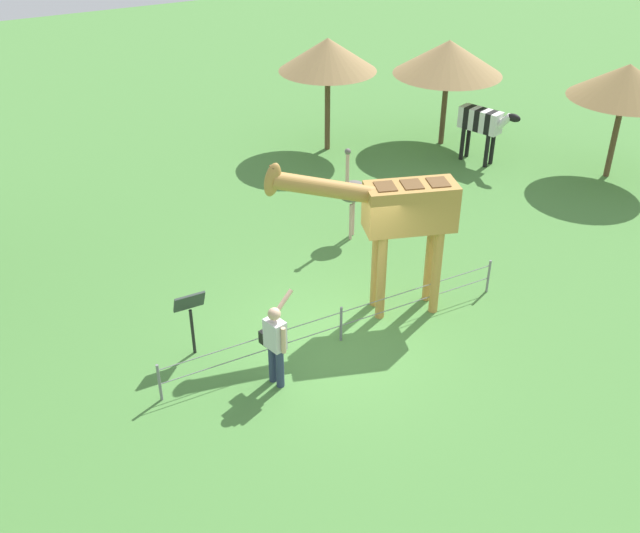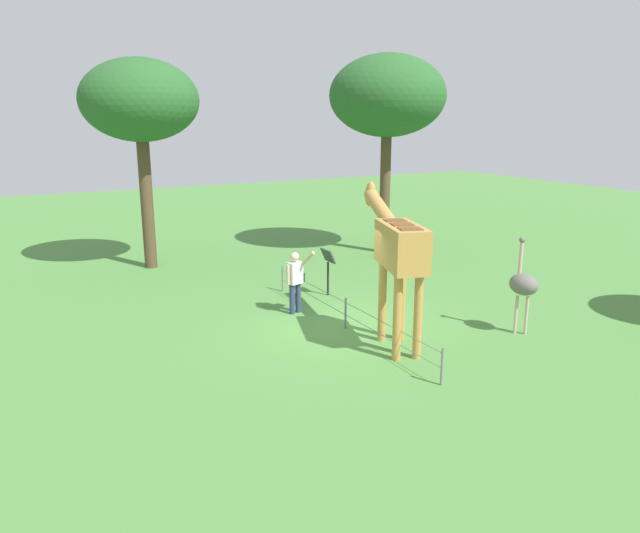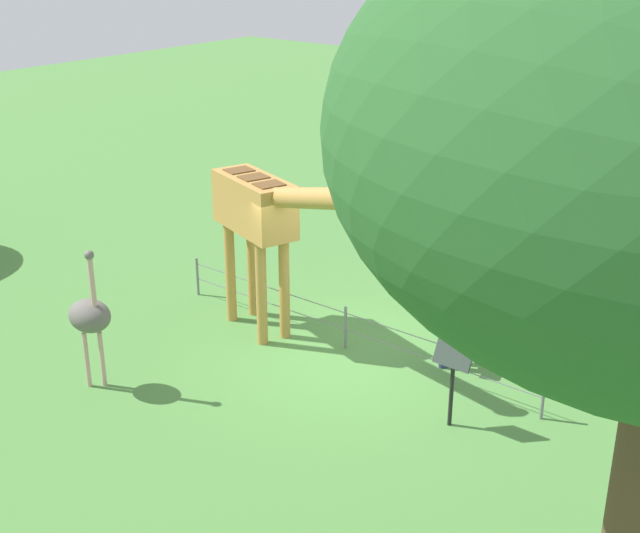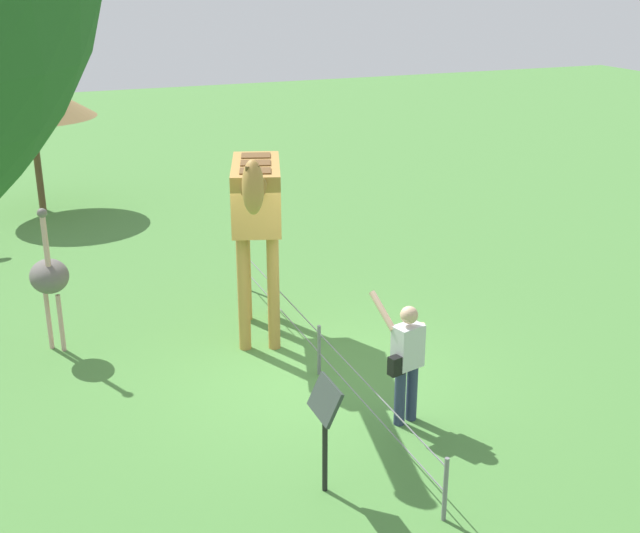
% 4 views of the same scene
% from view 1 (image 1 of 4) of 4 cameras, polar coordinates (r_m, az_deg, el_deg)
% --- Properties ---
extents(ground_plane, '(60.00, 60.00, 0.00)m').
position_cam_1_polar(ground_plane, '(13.97, 1.47, -5.57)').
color(ground_plane, '#4C843D').
extents(giraffe, '(3.59, 1.58, 3.37)m').
position_cam_1_polar(giraffe, '(13.70, 5.88, 4.14)').
color(giraffe, '#BC8942').
rests_on(giraffe, ground_plane).
extents(visitor, '(0.68, 0.58, 1.67)m').
position_cam_1_polar(visitor, '(12.42, -3.51, -5.82)').
color(visitor, navy).
rests_on(visitor, ground_plane).
extents(zebra, '(0.89, 1.80, 1.66)m').
position_cam_1_polar(zebra, '(21.28, 12.51, 10.83)').
color(zebra, black).
rests_on(zebra, ground_plane).
extents(ostrich, '(0.70, 0.56, 2.25)m').
position_cam_1_polar(ostrich, '(16.74, 2.54, 5.85)').
color(ostrich, '#CC9E93').
rests_on(ostrich, ground_plane).
extents(shade_hut_near, '(2.91, 2.91, 3.10)m').
position_cam_1_polar(shade_hut_near, '(20.97, 22.77, 13.13)').
color(shade_hut_near, brown).
rests_on(shade_hut_near, ground_plane).
extents(shade_hut_far, '(2.78, 2.78, 3.27)m').
position_cam_1_polar(shade_hut_far, '(21.24, 0.61, 16.16)').
color(shade_hut_far, brown).
rests_on(shade_hut_far, ground_plane).
extents(shade_hut_aside, '(3.16, 3.16, 3.09)m').
position_cam_1_polar(shade_hut_aside, '(22.03, 9.98, 15.74)').
color(shade_hut_aside, brown).
rests_on(shade_hut_aside, ground_plane).
extents(info_sign, '(0.56, 0.21, 1.32)m').
position_cam_1_polar(info_sign, '(13.25, -10.07, -3.37)').
color(info_sign, black).
rests_on(info_sign, ground_plane).
extents(wire_fence, '(7.05, 0.05, 0.75)m').
position_cam_1_polar(wire_fence, '(13.67, 1.65, -4.39)').
color(wire_fence, slate).
rests_on(wire_fence, ground_plane).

